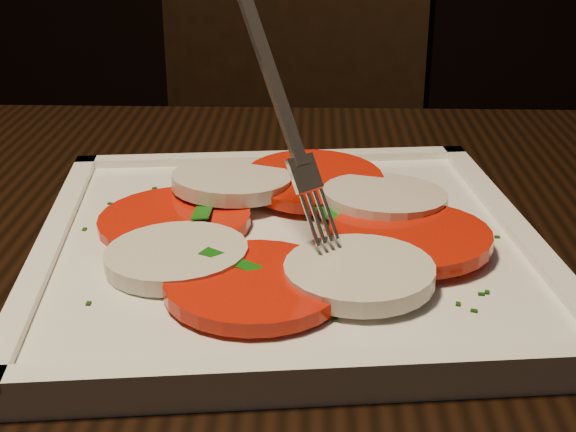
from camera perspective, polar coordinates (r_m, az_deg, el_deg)
The scene contains 5 objects.
table at distance 0.53m, azimuth 4.82°, elevation -14.69°, with size 1.20×0.80×0.75m.
chair at distance 1.21m, azimuth -1.43°, elevation 1.71°, with size 0.53×0.53×0.93m.
plate at distance 0.51m, azimuth 0.00°, elevation -2.32°, with size 0.31×0.31×0.01m, color white.
caprese_salad at distance 0.50m, azimuth 0.01°, elevation -0.66°, with size 0.27×0.25×0.02m.
fork at distance 0.47m, azimuth -1.48°, elevation 8.44°, with size 0.04×0.09×0.15m, color white, non-canonical shape.
Camera 1 is at (0.25, -0.45, 0.98)m, focal length 50.00 mm.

